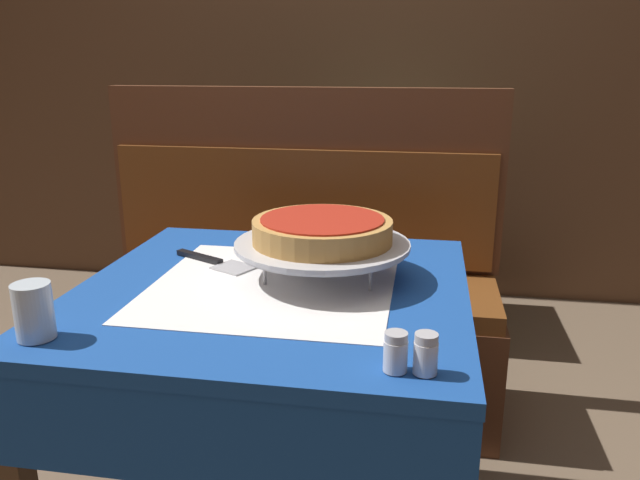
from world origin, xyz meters
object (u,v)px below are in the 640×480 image
Objects in this scene: dining_table_rear at (384,193)px; condiment_caddy at (385,159)px; pizza_pan_stand at (322,246)px; pizza_server at (214,262)px; dining_table_front at (274,333)px; pepper_shaker at (426,354)px; salt_shaker at (396,352)px; deep_dish_pizza at (322,230)px; water_glass_near at (34,311)px; booth_bench at (295,313)px.

condiment_caddy is (0.00, -0.03, 0.16)m from dining_table_rear.
pizza_server is at bearing 169.28° from pizza_pan_stand.
dining_table_rear reaches higher than dining_table_front.
pepper_shaker is at bearing -83.97° from dining_table_rear.
dining_table_front is at bearing -95.51° from condiment_caddy.
salt_shaker is (0.19, -0.42, -0.04)m from pizza_pan_stand.
pizza_server is (-0.18, 0.12, 0.12)m from dining_table_front.
condiment_caddy is (0.04, 1.42, -0.06)m from deep_dish_pizza.
salt_shaker is (0.15, -1.87, 0.13)m from dining_table_rear.
water_glass_near reaches higher than pepper_shaker.
booth_bench is 13.67× the size of water_glass_near.
dining_table_front is 1.52m from dining_table_rear.
dining_table_front is at bearing -95.34° from dining_table_rear.
deep_dish_pizza is at bearing 42.03° from water_glass_near.
pizza_pan_stand is at bearing 119.44° from pepper_shaker.
condiment_caddy is (0.32, 1.36, 0.05)m from pizza_server.
pepper_shaker reaches higher than dining_table_rear.
pepper_shaker is at bearing 0.00° from salt_shaker.
water_glass_near is at bearing -137.97° from deep_dish_pizza.
booth_bench is (-0.11, 0.74, -0.27)m from dining_table_front.
dining_table_rear is 7.07× the size of water_glass_near.
pepper_shaker is at bearing -1.13° from water_glass_near.
pizza_pan_stand reaches higher than dining_table_rear.
dining_table_front is 0.51m from pepper_shaker.
water_glass_near reaches higher than dining_table_rear.
deep_dish_pizza is (-0.00, -0.00, 0.04)m from pizza_pan_stand.
pizza_server reaches higher than dining_table_front.
deep_dish_pizza is 3.07× the size of water_glass_near.
pizza_pan_stand is 2.59× the size of condiment_caddy.
deep_dish_pizza reaches higher than pizza_server.
booth_bench is at bearing 110.25° from salt_shaker.
pizza_server is 3.54× the size of salt_shaker.
pepper_shaker is (0.34, -0.35, 0.15)m from dining_table_front.
dining_table_front is at bearing 129.65° from salt_shaker.
condiment_caddy reaches higher than dining_table_rear.
condiment_caddy reaches higher than salt_shaker.
pizza_server is 0.70m from pepper_shaker.
dining_table_front is at bearing -144.70° from pizza_pan_stand.
water_glass_near is (-0.18, -0.46, 0.05)m from pizza_server.
condiment_caddy reaches higher than pizza_pan_stand.
salt_shaker is (0.47, -0.48, 0.03)m from pizza_server.
pepper_shaker reaches higher than pizza_server.
booth_bench is 21.23× the size of salt_shaker.
pizza_server is at bearing 134.64° from salt_shaker.
water_glass_near is (-0.35, -0.34, 0.17)m from dining_table_front.
booth_bench is 0.74m from pizza_server.
salt_shaker is 0.05m from pepper_shaker.
salt_shaker is at bearing -69.75° from booth_bench.
deep_dish_pizza is (0.21, -0.67, 0.50)m from booth_bench.
condiment_caddy is at bearing 71.02° from booth_bench.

